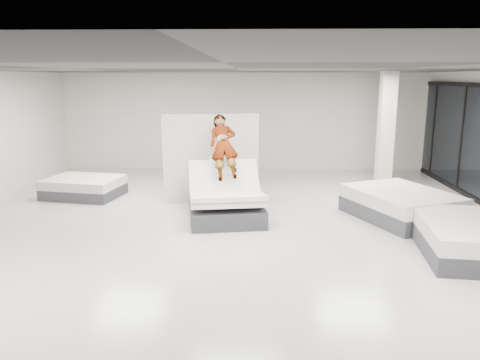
{
  "coord_description": "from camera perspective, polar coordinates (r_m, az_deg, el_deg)",
  "views": [
    {
      "loc": [
        0.33,
        -8.59,
        3.05
      ],
      "look_at": [
        0.05,
        0.69,
        1.0
      ],
      "focal_mm": 35.0,
      "sensor_mm": 36.0,
      "label": 1
    }
  ],
  "objects": [
    {
      "name": "flat_bed_right_near",
      "position": [
        9.13,
        26.41,
        -6.41
      ],
      "size": [
        1.9,
        2.38,
        0.61
      ],
      "color": "#353539",
      "rests_on": "floor"
    },
    {
      "name": "column",
      "position": [
        13.68,
        17.35,
        5.79
      ],
      "size": [
        0.4,
        0.4,
        3.2
      ],
      "primitive_type": "cube",
      "color": "silver",
      "rests_on": "floor"
    },
    {
      "name": "room",
      "position": [
        8.72,
        -0.48,
        2.87
      ],
      "size": [
        14.0,
        14.04,
        3.2
      ],
      "color": "#B6B3AC",
      "rests_on": "ground"
    },
    {
      "name": "remote",
      "position": [
        10.12,
        -0.57,
        1.25
      ],
      "size": [
        0.07,
        0.15,
        0.08
      ],
      "primitive_type": "cube",
      "rotation": [
        0.35,
        0.0,
        0.16
      ],
      "color": "black",
      "rests_on": "person"
    },
    {
      "name": "divider_panel",
      "position": [
        11.6,
        -3.5,
        2.66
      ],
      "size": [
        2.34,
        0.7,
        2.17
      ],
      "primitive_type": "cube",
      "rotation": [
        0.0,
        0.0,
        0.25
      ],
      "color": "silver",
      "rests_on": "floor"
    },
    {
      "name": "hero_bed",
      "position": [
        10.28,
        -1.79,
        -2.55
      ],
      "size": [
        1.86,
        2.28,
        1.3
      ],
      "color": "#353539",
      "rests_on": "floor"
    },
    {
      "name": "person",
      "position": [
        10.41,
        -2.0,
        2.66
      ],
      "size": [
        0.84,
        1.6,
        1.39
      ],
      "primitive_type": "imported",
      "rotation": [
        0.86,
        0.0,
        0.16
      ],
      "color": "slate",
      "rests_on": "hero_bed"
    },
    {
      "name": "flat_bed_right_far",
      "position": [
        10.85,
        19.01,
        -2.87
      ],
      "size": [
        2.46,
        2.76,
        0.62
      ],
      "color": "#353539",
      "rests_on": "floor"
    },
    {
      "name": "flat_bed_left_far",
      "position": [
        12.81,
        -18.5,
        -0.84
      ],
      "size": [
        2.03,
        1.67,
        0.5
      ],
      "color": "#353539",
      "rests_on": "floor"
    }
  ]
}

